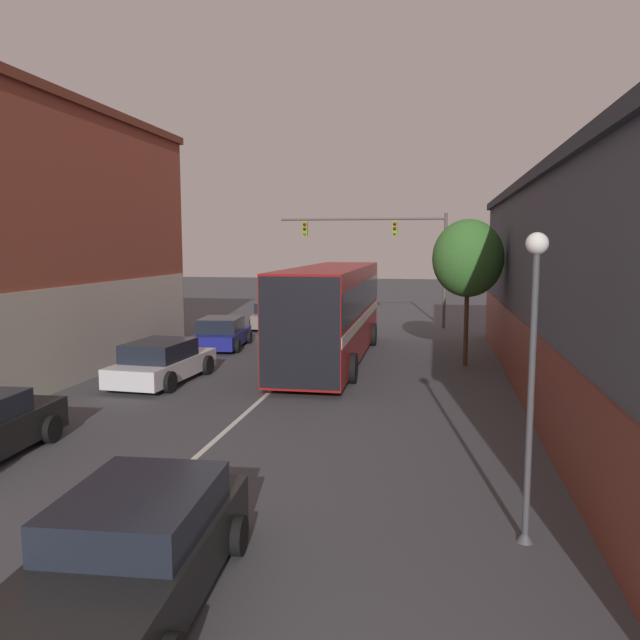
{
  "coord_description": "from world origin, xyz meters",
  "views": [
    {
      "loc": [
        4.95,
        -3.27,
        4.5
      ],
      "look_at": [
        1.01,
        17.97,
        1.89
      ],
      "focal_mm": 35.0,
      "sensor_mm": 36.0,
      "label": 1
    }
  ],
  "objects_px": {
    "parked_car_left_distant": "(272,315)",
    "street_tree_near": "(468,259)",
    "parked_car_left_mid": "(162,362)",
    "street_lamp": "(532,362)",
    "parked_car_left_near": "(222,334)",
    "hatchback_foreground": "(134,551)",
    "traffic_signal_gantry": "(393,244)",
    "bus": "(332,308)"
  },
  "relations": [
    {
      "from": "parked_car_left_mid",
      "to": "hatchback_foreground",
      "type": "bearing_deg",
      "value": -153.58
    },
    {
      "from": "parked_car_left_mid",
      "to": "street_lamp",
      "type": "xyz_separation_m",
      "value": [
        10.23,
        -9.45,
        2.12
      ]
    },
    {
      "from": "bus",
      "to": "parked_car_left_distant",
      "type": "xyz_separation_m",
      "value": [
        -4.78,
        8.96,
        -1.37
      ]
    },
    {
      "from": "hatchback_foreground",
      "to": "street_lamp",
      "type": "xyz_separation_m",
      "value": [
        5.09,
        2.56,
        2.12
      ]
    },
    {
      "from": "bus",
      "to": "hatchback_foreground",
      "type": "bearing_deg",
      "value": -179.78
    },
    {
      "from": "parked_car_left_distant",
      "to": "parked_car_left_near",
      "type": "bearing_deg",
      "value": 168.89
    },
    {
      "from": "bus",
      "to": "parked_car_left_near",
      "type": "bearing_deg",
      "value": 67.4
    },
    {
      "from": "parked_car_left_distant",
      "to": "street_tree_near",
      "type": "xyz_separation_m",
      "value": [
        9.88,
        -9.01,
        3.32
      ]
    },
    {
      "from": "parked_car_left_distant",
      "to": "traffic_signal_gantry",
      "type": "relative_size",
      "value": 0.49
    },
    {
      "from": "parked_car_left_distant",
      "to": "street_lamp",
      "type": "distance_m",
      "value": 25.44
    },
    {
      "from": "parked_car_left_distant",
      "to": "street_tree_near",
      "type": "relative_size",
      "value": 0.82
    },
    {
      "from": "parked_car_left_near",
      "to": "street_tree_near",
      "type": "bearing_deg",
      "value": -107.53
    },
    {
      "from": "parked_car_left_near",
      "to": "parked_car_left_distant",
      "type": "xyz_separation_m",
      "value": [
        0.46,
        6.85,
        0.05
      ]
    },
    {
      "from": "parked_car_left_mid",
      "to": "parked_car_left_near",
      "type": "bearing_deg",
      "value": 6.39
    },
    {
      "from": "hatchback_foreground",
      "to": "parked_car_left_mid",
      "type": "bearing_deg",
      "value": 19.64
    },
    {
      "from": "parked_car_left_near",
      "to": "parked_car_left_distant",
      "type": "distance_m",
      "value": 6.86
    },
    {
      "from": "parked_car_left_near",
      "to": "parked_car_left_mid",
      "type": "height_order",
      "value": "parked_car_left_mid"
    },
    {
      "from": "traffic_signal_gantry",
      "to": "street_lamp",
      "type": "bearing_deg",
      "value": -81.4
    },
    {
      "from": "street_lamp",
      "to": "street_tree_near",
      "type": "height_order",
      "value": "street_tree_near"
    },
    {
      "from": "parked_car_left_near",
      "to": "hatchback_foreground",
      "type": "bearing_deg",
      "value": -169.49
    },
    {
      "from": "parked_car_left_near",
      "to": "street_tree_near",
      "type": "xyz_separation_m",
      "value": [
        10.34,
        -2.16,
        3.37
      ]
    },
    {
      "from": "parked_car_left_mid",
      "to": "traffic_signal_gantry",
      "type": "bearing_deg",
      "value": -19.51
    },
    {
      "from": "parked_car_left_near",
      "to": "street_lamp",
      "type": "height_order",
      "value": "street_lamp"
    },
    {
      "from": "traffic_signal_gantry",
      "to": "street_tree_near",
      "type": "bearing_deg",
      "value": -71.82
    },
    {
      "from": "hatchback_foreground",
      "to": "parked_car_left_mid",
      "type": "xyz_separation_m",
      "value": [
        -5.14,
        12.01,
        -0.0
      ]
    },
    {
      "from": "hatchback_foreground",
      "to": "parked_car_left_mid",
      "type": "height_order",
      "value": "hatchback_foreground"
    },
    {
      "from": "parked_car_left_near",
      "to": "parked_car_left_mid",
      "type": "bearing_deg",
      "value": 177.41
    },
    {
      "from": "traffic_signal_gantry",
      "to": "street_tree_near",
      "type": "distance_m",
      "value": 11.2
    },
    {
      "from": "bus",
      "to": "hatchback_foreground",
      "type": "xyz_separation_m",
      "value": [
        0.27,
        -16.84,
        -1.39
      ]
    },
    {
      "from": "street_tree_near",
      "to": "bus",
      "type": "bearing_deg",
      "value": 179.41
    },
    {
      "from": "parked_car_left_mid",
      "to": "traffic_signal_gantry",
      "type": "distance_m",
      "value": 17.16
    },
    {
      "from": "bus",
      "to": "parked_car_left_distant",
      "type": "height_order",
      "value": "bus"
    },
    {
      "from": "hatchback_foreground",
      "to": "parked_car_left_near",
      "type": "relative_size",
      "value": 1.09
    },
    {
      "from": "parked_car_left_near",
      "to": "parked_car_left_mid",
      "type": "distance_m",
      "value": 6.95
    },
    {
      "from": "parked_car_left_near",
      "to": "parked_car_left_distant",
      "type": "bearing_deg",
      "value": -9.6
    },
    {
      "from": "parked_car_left_mid",
      "to": "street_lamp",
      "type": "height_order",
      "value": "street_lamp"
    },
    {
      "from": "hatchback_foreground",
      "to": "street_lamp",
      "type": "height_order",
      "value": "street_lamp"
    },
    {
      "from": "traffic_signal_gantry",
      "to": "street_tree_near",
      "type": "height_order",
      "value": "traffic_signal_gantry"
    },
    {
      "from": "parked_car_left_near",
      "to": "bus",
      "type": "bearing_deg",
      "value": -117.62
    },
    {
      "from": "hatchback_foreground",
      "to": "traffic_signal_gantry",
      "type": "bearing_deg",
      "value": -6.3
    },
    {
      "from": "parked_car_left_near",
      "to": "street_lamp",
      "type": "distance_m",
      "value": 19.64
    },
    {
      "from": "bus",
      "to": "street_lamp",
      "type": "xyz_separation_m",
      "value": [
        5.36,
        -14.28,
        0.73
      ]
    }
  ]
}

